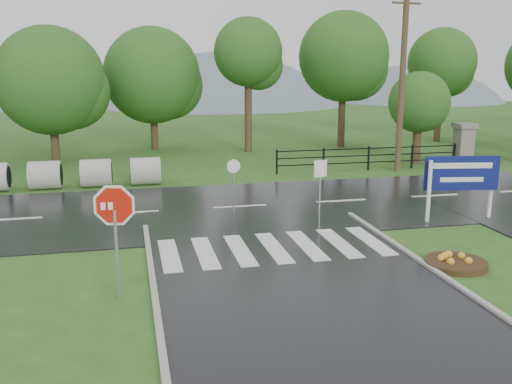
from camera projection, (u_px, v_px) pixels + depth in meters
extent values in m
plane|color=#2D5A1E|center=(335.00, 325.00, 11.75)|extent=(120.00, 120.00, 0.00)
cube|color=black|center=(240.00, 208.00, 21.25)|extent=(90.00, 8.00, 0.04)
cube|color=silver|center=(169.00, 255.00, 15.84)|extent=(0.50, 2.80, 0.02)
cube|color=silver|center=(205.00, 252.00, 16.05)|extent=(0.50, 2.80, 0.02)
cube|color=silver|center=(240.00, 250.00, 16.27)|extent=(0.50, 2.80, 0.02)
cube|color=silver|center=(274.00, 247.00, 16.49)|extent=(0.50, 2.80, 0.02)
cube|color=silver|center=(307.00, 245.00, 16.70)|extent=(0.50, 2.80, 0.02)
cube|color=silver|center=(339.00, 243.00, 16.92)|extent=(0.50, 2.80, 0.02)
cube|color=silver|center=(370.00, 240.00, 17.14)|extent=(0.50, 2.80, 0.02)
cube|color=gray|center=(463.00, 147.00, 29.54)|extent=(0.80, 0.80, 2.00)
cube|color=#6B6659|center=(465.00, 125.00, 29.30)|extent=(1.00, 1.00, 0.24)
cube|color=black|center=(368.00, 162.00, 28.54)|extent=(9.50, 0.05, 0.05)
cube|color=black|center=(369.00, 155.00, 28.47)|extent=(9.50, 0.05, 0.05)
cube|color=black|center=(369.00, 148.00, 28.39)|extent=(9.50, 0.05, 0.05)
cube|color=black|center=(277.00, 162.00, 27.47)|extent=(0.08, 0.08, 1.20)
cube|color=black|center=(454.00, 155.00, 29.53)|extent=(0.08, 0.08, 1.20)
sphere|color=slate|center=(220.00, 229.00, 79.11)|extent=(48.00, 48.00, 48.00)
sphere|color=slate|center=(407.00, 189.00, 84.20)|extent=(36.00, 36.00, 36.00)
cylinder|color=#9E9B93|center=(45.00, 175.00, 24.26)|extent=(1.30, 1.20, 1.20)
cylinder|color=#9E9B93|center=(96.00, 173.00, 24.71)|extent=(1.30, 1.20, 1.20)
cylinder|color=#9E9B93|center=(145.00, 171.00, 25.17)|extent=(1.30, 1.20, 1.20)
cube|color=#939399|center=(117.00, 256.00, 12.76)|extent=(0.06, 0.06, 2.11)
cylinder|color=white|center=(114.00, 205.00, 12.52)|extent=(1.24, 0.29, 1.27)
cylinder|color=red|center=(114.00, 206.00, 12.50)|extent=(1.08, 0.26, 1.11)
cube|color=silver|center=(429.00, 192.00, 19.03)|extent=(0.12, 0.12, 2.13)
cube|color=silver|center=(491.00, 189.00, 19.54)|extent=(0.12, 0.12, 2.13)
cube|color=navy|center=(462.00, 173.00, 19.15)|extent=(2.53, 0.49, 1.17)
cube|color=white|center=(463.00, 166.00, 19.06)|extent=(2.00, 0.35, 0.19)
cube|color=white|center=(462.00, 180.00, 19.17)|extent=(1.47, 0.26, 0.16)
cylinder|color=#332111|center=(456.00, 263.00, 15.11)|extent=(1.62, 1.62, 0.16)
cube|color=#939399|center=(320.00, 193.00, 19.23)|extent=(0.04, 0.04, 1.98)
cube|color=white|center=(320.00, 169.00, 19.03)|extent=(0.47, 0.09, 0.57)
cylinder|color=#939399|center=(234.00, 190.00, 19.86)|extent=(0.06, 0.06, 1.88)
cylinder|color=white|center=(234.00, 166.00, 19.66)|extent=(0.47, 0.05, 0.47)
cylinder|color=#473523|center=(402.00, 83.00, 27.48)|extent=(0.29, 0.29, 8.68)
cube|color=brown|center=(407.00, 3.00, 26.67)|extent=(1.54, 0.29, 0.10)
cylinder|color=#3D2B1C|center=(417.00, 138.00, 30.50)|extent=(0.39, 0.39, 2.70)
sphere|color=#23561A|center=(419.00, 102.00, 30.08)|extent=(3.23, 3.23, 3.23)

